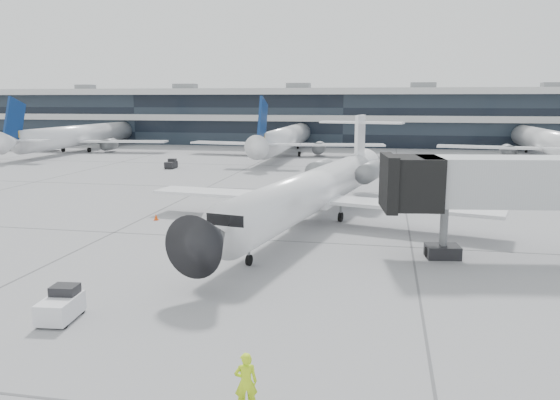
% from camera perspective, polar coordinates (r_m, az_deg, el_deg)
% --- Properties ---
extents(ground, '(220.00, 220.00, 0.00)m').
position_cam_1_polar(ground, '(35.81, -2.65, -4.15)').
color(ground, gray).
rests_on(ground, ground).
extents(terminal, '(170.00, 22.00, 10.00)m').
position_cam_1_polar(terminal, '(116.03, 7.04, 8.38)').
color(terminal, black).
rests_on(terminal, ground).
extents(bg_jet_left, '(32.00, 40.00, 9.60)m').
position_cam_1_polar(bg_jet_left, '(103.82, -19.94, 4.84)').
color(bg_jet_left, white).
rests_on(bg_jet_left, ground).
extents(bg_jet_center, '(32.00, 40.00, 9.60)m').
position_cam_1_polar(bg_jet_center, '(90.59, 0.66, 4.73)').
color(bg_jet_center, white).
rests_on(bg_jet_center, ground).
extents(bg_jet_right, '(32.00, 40.00, 9.60)m').
position_cam_1_polar(bg_jet_right, '(92.23, 25.97, 3.78)').
color(bg_jet_right, white).
rests_on(bg_jet_right, ground).
extents(regional_jet, '(26.28, 32.76, 7.60)m').
position_cam_1_polar(regional_jet, '(40.08, 3.67, 1.20)').
color(regional_jet, white).
rests_on(regional_jet, ground).
extents(ramp_worker, '(0.78, 0.64, 1.85)m').
position_cam_1_polar(ramp_worker, '(16.73, -3.58, -18.50)').
color(ramp_worker, '#CEFF1A').
rests_on(ramp_worker, ground).
extents(baggage_tug, '(1.45, 2.22, 1.34)m').
position_cam_1_polar(baggage_tug, '(24.77, -21.91, -10.21)').
color(baggage_tug, white).
rests_on(baggage_tug, ground).
extents(traffic_cone, '(0.42, 0.42, 0.49)m').
position_cam_1_polar(traffic_cone, '(42.47, -12.82, -1.76)').
color(traffic_cone, '#EC460C').
rests_on(traffic_cone, ground).
extents(far_tug, '(1.20, 1.98, 1.25)m').
position_cam_1_polar(far_tug, '(74.30, -11.30, 3.70)').
color(far_tug, black).
rests_on(far_tug, ground).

